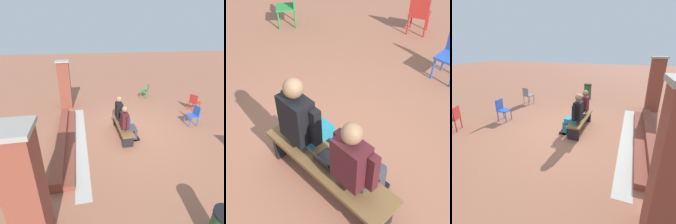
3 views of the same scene
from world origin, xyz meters
TOP-DOWN VIEW (x-y plane):
  - ground_plane at (0.00, 0.00)m, footprint 60.00×60.00m
  - concrete_strip at (-0.28, 1.95)m, footprint 5.44×0.40m
  - brick_steps at (-0.28, 2.50)m, footprint 4.64×0.60m
  - brick_pillar_left_of_steps at (-3.52, 2.86)m, footprint 0.64×0.64m
  - bench at (-0.28, 0.37)m, footprint 1.80×0.44m
  - person_student at (-0.67, 0.30)m, footprint 0.54×0.68m
  - person_adult at (0.17, 0.30)m, footprint 0.57×0.72m
  - laptop at (-0.27, 0.38)m, footprint 0.32×0.29m
  - plastic_chair_far_right at (1.31, -3.69)m, footprint 0.55×0.55m
  - plastic_chair_far_left at (-2.34, -3.07)m, footprint 0.53×0.53m
  - plastic_chair_foreground at (-0.03, -2.76)m, footprint 0.44×0.44m
  - litter_bin at (-4.34, -0.38)m, footprint 0.42×0.42m

SIDE VIEW (x-z plane):
  - ground_plane at x=0.00m, z-range 0.00..0.00m
  - concrete_strip at x=-0.28m, z-range 0.00..0.01m
  - brick_steps at x=-0.28m, z-range -0.03..0.27m
  - bench at x=-0.28m, z-range 0.13..0.58m
  - litter_bin at x=-4.34m, z-range 0.00..0.86m
  - plastic_chair_far_right at x=1.31m, z-range 0.06..0.90m
  - plastic_chair_far_left at x=-2.34m, z-range 0.06..0.90m
  - plastic_chair_foreground at x=-0.03m, z-range 0.06..0.90m
  - laptop at x=-0.27m, z-range 0.39..0.61m
  - person_student at x=-0.67m, z-range 0.05..1.39m
  - person_adult at x=0.17m, z-range 0.04..1.44m
  - brick_pillar_left_of_steps at x=-3.52m, z-range 0.01..2.41m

